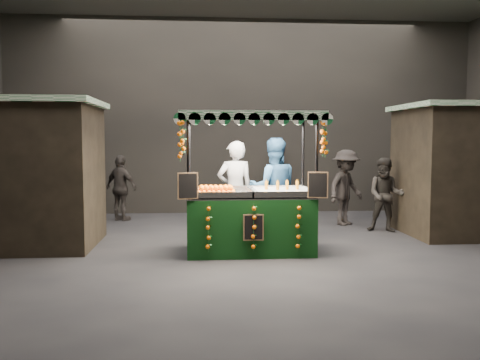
{
  "coord_description": "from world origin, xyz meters",
  "views": [
    {
      "loc": [
        -1.16,
        -8.45,
        1.9
      ],
      "look_at": [
        -0.42,
        0.67,
        1.19
      ],
      "focal_mm": 38.83,
      "sensor_mm": 36.0,
      "label": 1
    }
  ],
  "objects": [
    {
      "name": "vendor_blue",
      "position": [
        0.26,
        1.27,
        0.97
      ],
      "size": [
        0.94,
        0.74,
        1.94
      ],
      "rotation": [
        0.0,
        0.0,
        3.14
      ],
      "color": "#264F7C",
      "rests_on": "ground"
    },
    {
      "name": "shopper_2",
      "position": [
        -2.96,
        3.84,
        0.77
      ],
      "size": [
        0.95,
        0.83,
        1.54
      ],
      "rotation": [
        0.0,
        0.0,
        2.52
      ],
      "color": "#2E2925",
      "rests_on": "ground"
    },
    {
      "name": "vendor_grey",
      "position": [
        -0.47,
        1.25,
        0.94
      ],
      "size": [
        0.75,
        0.55,
        1.88
      ],
      "rotation": [
        0.0,
        0.0,
        3.31
      ],
      "color": "gray",
      "rests_on": "ground"
    },
    {
      "name": "market_hall",
      "position": [
        0.0,
        0.0,
        3.38
      ],
      "size": [
        12.1,
        10.1,
        5.05
      ],
      "color": "black",
      "rests_on": "ground"
    },
    {
      "name": "shopper_1",
      "position": [
        2.68,
        1.88,
        0.77
      ],
      "size": [
        0.91,
        0.83,
        1.53
      ],
      "rotation": [
        0.0,
        0.0,
        -0.41
      ],
      "color": "black",
      "rests_on": "ground"
    },
    {
      "name": "shopper_5",
      "position": [
        4.5,
        3.32,
        0.89
      ],
      "size": [
        1.3,
        1.68,
        1.78
      ],
      "rotation": [
        0.0,
        0.0,
        2.11
      ],
      "color": "black",
      "rests_on": "ground"
    },
    {
      "name": "shopper_4",
      "position": [
        -4.5,
        2.37,
        0.97
      ],
      "size": [
        1.12,
        0.98,
        1.94
      ],
      "rotation": [
        0.0,
        0.0,
        3.61
      ],
      "color": "black",
      "rests_on": "ground"
    },
    {
      "name": "neighbour_stall_right",
      "position": [
        4.4,
        1.5,
        1.31
      ],
      "size": [
        3.0,
        2.2,
        2.6
      ],
      "color": "black",
      "rests_on": "ground"
    },
    {
      "name": "shopper_6",
      "position": [
        0.85,
        4.54,
        0.88
      ],
      "size": [
        0.47,
        0.67,
        1.75
      ],
      "rotation": [
        0.0,
        0.0,
        -1.66
      ],
      "color": "black",
      "rests_on": "ground"
    },
    {
      "name": "juice_stall",
      "position": [
        -0.29,
        0.15,
        0.73
      ],
      "size": [
        2.43,
        1.43,
        2.35
      ],
      "color": "black",
      "rests_on": "ground"
    },
    {
      "name": "shopper_0",
      "position": [
        -3.56,
        1.8,
        0.97
      ],
      "size": [
        0.79,
        0.61,
        1.94
      ],
      "rotation": [
        0.0,
        0.0,
        0.22
      ],
      "color": "#292421",
      "rests_on": "ground"
    },
    {
      "name": "shopper_3",
      "position": [
        2.11,
        2.8,
        0.84
      ],
      "size": [
        1.23,
        1.17,
        1.68
      ],
      "rotation": [
        0.0,
        0.0,
        0.68
      ],
      "color": "black",
      "rests_on": "ground"
    },
    {
      "name": "ground",
      "position": [
        0.0,
        0.0,
        0.0
      ],
      "size": [
        12.0,
        12.0,
        0.0
      ],
      "primitive_type": "plane",
      "color": "black",
      "rests_on": "ground"
    },
    {
      "name": "neighbour_stall_left",
      "position": [
        -4.4,
        1.0,
        1.31
      ],
      "size": [
        3.0,
        2.2,
        2.6
      ],
      "color": "black",
      "rests_on": "ground"
    }
  ]
}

